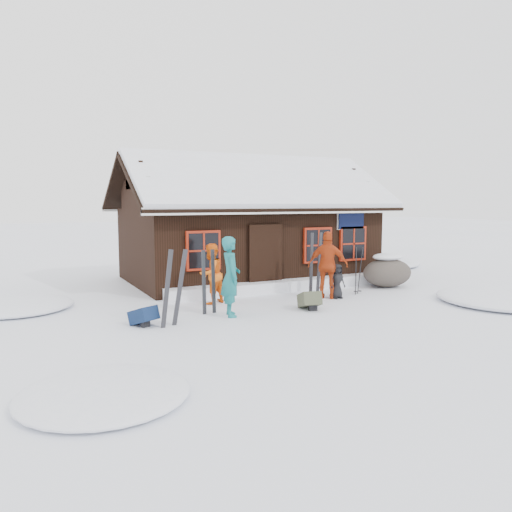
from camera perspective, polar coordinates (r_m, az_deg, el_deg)
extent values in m
plane|color=white|center=(12.82, 2.53, -6.12)|extent=(120.00, 120.00, 0.00)
cube|color=black|center=(17.72, -1.06, 1.40)|extent=(8.00, 5.00, 2.50)
cube|color=black|center=(16.35, 1.17, 8.36)|extent=(8.90, 3.14, 1.88)
cube|color=black|center=(19.01, -3.01, 8.06)|extent=(8.90, 3.14, 1.88)
cube|color=white|center=(16.36, 1.17, 8.85)|extent=(8.72, 3.07, 1.86)
cube|color=white|center=(19.02, -3.01, 8.48)|extent=(8.72, 3.07, 1.86)
cube|color=white|center=(17.72, -1.08, 11.02)|extent=(8.81, 0.22, 0.14)
cube|color=silver|center=(15.05, 3.78, 5.22)|extent=(8.90, 0.10, 0.20)
cube|color=black|center=(15.21, 1.03, -0.34)|extent=(1.00, 0.10, 2.00)
cube|color=black|center=(16.82, 10.82, 4.11)|extent=(1.00, 0.06, 0.60)
cube|color=maroon|center=(14.35, -6.04, 0.64)|extent=(1.04, 0.10, 1.14)
cube|color=black|center=(14.32, -5.99, 0.62)|extent=(0.90, 0.04, 1.00)
cube|color=maroon|center=(16.13, 7.04, 1.24)|extent=(1.04, 0.10, 1.14)
cube|color=black|center=(16.10, 7.12, 1.23)|extent=(0.90, 0.04, 1.00)
cube|color=maroon|center=(16.94, 10.99, 1.41)|extent=(1.04, 0.10, 1.14)
cube|color=black|center=(16.91, 11.08, 1.40)|extent=(0.90, 0.04, 1.00)
cube|color=white|center=(15.44, 3.35, -3.35)|extent=(7.60, 0.60, 0.35)
ellipsoid|color=white|center=(14.21, -25.75, -5.51)|extent=(2.80, 2.80, 0.34)
ellipsoid|color=white|center=(15.29, 26.61, -4.76)|extent=(3.60, 3.60, 0.43)
ellipsoid|color=white|center=(7.55, -16.97, -15.34)|extent=(2.40, 2.40, 0.29)
ellipsoid|color=white|center=(22.21, 13.12, -1.02)|extent=(4.00, 4.00, 0.48)
imported|color=#16696B|center=(11.93, -2.92, -2.35)|extent=(0.61, 0.79, 1.92)
imported|color=orange|center=(13.43, -5.18, -2.04)|extent=(0.99, 0.92, 1.63)
imported|color=#AF3612|center=(14.24, 8.22, -1.03)|extent=(1.17, 1.06, 1.91)
imported|color=black|center=(14.34, 9.26, -2.86)|extent=(0.49, 0.33, 0.99)
ellipsoid|color=#514840|center=(16.64, 14.77, -1.86)|extent=(1.67, 1.25, 0.92)
ellipsoid|color=white|center=(16.59, 14.81, -0.49)|extent=(1.05, 0.76, 0.23)
cube|color=black|center=(11.09, -10.14, -3.77)|extent=(0.35, 0.15, 1.76)
cube|color=black|center=(11.17, -8.70, -3.67)|extent=(0.35, 0.16, 1.76)
cube|color=black|center=(12.19, -5.97, -3.13)|extent=(0.12, 0.06, 1.63)
cube|color=black|center=(12.33, -4.89, -3.02)|extent=(0.13, 0.05, 1.63)
cube|color=black|center=(14.73, 6.34, -1.02)|extent=(0.18, 0.09, 1.89)
cube|color=black|center=(14.94, 7.23, -0.93)|extent=(0.19, 0.07, 1.89)
cylinder|color=black|center=(15.09, 11.35, -1.74)|extent=(0.10, 0.13, 1.44)
cylinder|color=black|center=(15.18, 11.81, -1.70)|extent=(0.10, 0.13, 1.44)
cube|color=#0F1F41|center=(11.41, -12.72, -7.02)|extent=(0.63, 0.70, 0.31)
cube|color=#414531|center=(12.83, 6.13, -5.36)|extent=(0.61, 0.72, 0.34)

